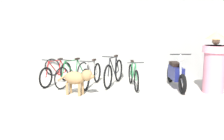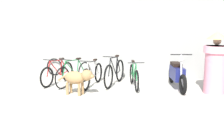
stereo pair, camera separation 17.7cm
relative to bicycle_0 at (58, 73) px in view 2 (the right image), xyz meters
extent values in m
plane|color=#B7B2A5|center=(1.20, -1.97, -0.33)|extent=(60.00, 60.00, 0.00)
cube|color=gray|center=(1.20, 1.49, 1.24)|extent=(9.12, 0.20, 3.14)
torus|color=black|center=(-0.13, -0.51, -0.02)|extent=(0.21, 0.61, 0.62)
torus|color=black|center=(0.13, 0.50, -0.02)|extent=(0.21, 0.61, 0.62)
cylinder|color=red|center=(-0.03, -0.12, 0.18)|extent=(0.16, 0.51, 0.51)
cylinder|color=red|center=(0.05, 0.18, 0.16)|extent=(0.06, 0.13, 0.47)
cylinder|color=red|center=(-0.02, -0.07, 0.41)|extent=(0.18, 0.59, 0.06)
cylinder|color=red|center=(0.08, 0.31, -0.04)|extent=(0.13, 0.39, 0.07)
cylinder|color=red|center=(0.09, 0.37, 0.19)|extent=(0.11, 0.31, 0.43)
cylinder|color=red|center=(-0.11, -0.43, 0.20)|extent=(0.07, 0.18, 0.46)
cube|color=black|center=(0.06, 0.23, 0.43)|extent=(0.11, 0.19, 0.05)
cylinder|color=black|center=(-0.09, -0.36, 0.47)|extent=(0.45, 0.14, 0.02)
torus|color=black|center=(0.36, -0.57, -0.01)|extent=(0.25, 0.62, 0.64)
torus|color=black|center=(0.73, 0.44, -0.01)|extent=(0.25, 0.62, 0.64)
cylinder|color=#1E7238|center=(0.50, -0.18, 0.20)|extent=(0.21, 0.51, 0.53)
cylinder|color=#1E7238|center=(0.61, 0.12, 0.18)|extent=(0.07, 0.14, 0.49)
cylinder|color=#1E7238|center=(0.52, -0.13, 0.44)|extent=(0.24, 0.59, 0.06)
cylinder|color=#1E7238|center=(0.66, 0.25, -0.03)|extent=(0.16, 0.39, 0.08)
cylinder|color=#1E7238|center=(0.68, 0.31, 0.21)|extent=(0.13, 0.31, 0.45)
cylinder|color=#1E7238|center=(0.39, -0.49, 0.22)|extent=(0.09, 0.19, 0.47)
cube|color=black|center=(0.63, 0.17, 0.45)|extent=(0.13, 0.19, 0.05)
cylinder|color=black|center=(0.42, -0.42, 0.49)|extent=(0.44, 0.18, 0.02)
torus|color=black|center=(1.06, -0.60, -0.02)|extent=(0.13, 0.62, 0.62)
torus|color=black|center=(1.19, 0.45, -0.02)|extent=(0.13, 0.62, 0.62)
cylinder|color=beige|center=(1.11, -0.19, 0.18)|extent=(0.09, 0.52, 0.52)
cylinder|color=beige|center=(1.15, 0.11, 0.17)|extent=(0.04, 0.13, 0.47)
cylinder|color=beige|center=(1.12, -0.14, 0.42)|extent=(0.10, 0.60, 0.06)
cylinder|color=beige|center=(1.16, 0.25, -0.04)|extent=(0.07, 0.40, 0.07)
cylinder|color=beige|center=(1.17, 0.30, 0.19)|extent=(0.06, 0.31, 0.43)
cylinder|color=beige|center=(1.07, -0.52, 0.21)|extent=(0.05, 0.19, 0.46)
cube|color=black|center=(1.15, 0.16, 0.43)|extent=(0.09, 0.19, 0.05)
cylinder|color=black|center=(1.08, -0.44, 0.47)|extent=(0.46, 0.08, 0.02)
torus|color=black|center=(1.66, -0.35, 0.03)|extent=(0.17, 0.71, 0.71)
torus|color=black|center=(1.84, 0.69, 0.03)|extent=(0.17, 0.71, 0.71)
cylinder|color=black|center=(1.73, 0.05, 0.26)|extent=(0.12, 0.52, 0.59)
cylinder|color=black|center=(1.78, 0.35, 0.24)|extent=(0.05, 0.14, 0.54)
cylinder|color=black|center=(1.74, 0.11, 0.52)|extent=(0.13, 0.60, 0.06)
cylinder|color=black|center=(1.81, 0.49, 0.00)|extent=(0.10, 0.40, 0.08)
cylinder|color=black|center=(1.82, 0.55, 0.26)|extent=(0.08, 0.31, 0.49)
cylinder|color=black|center=(1.68, -0.27, 0.28)|extent=(0.06, 0.19, 0.52)
cube|color=black|center=(1.79, 0.40, 0.53)|extent=(0.10, 0.19, 0.05)
cylinder|color=black|center=(1.69, -0.19, 0.58)|extent=(0.46, 0.10, 0.02)
torus|color=black|center=(2.48, -0.53, -0.03)|extent=(0.19, 0.60, 0.61)
torus|color=black|center=(2.24, 0.44, -0.03)|extent=(0.19, 0.60, 0.61)
cylinder|color=#1E7238|center=(2.39, -0.16, 0.17)|extent=(0.14, 0.49, 0.51)
cylinder|color=#1E7238|center=(2.32, 0.12, 0.16)|extent=(0.06, 0.13, 0.46)
cylinder|color=#1E7238|center=(2.38, -0.11, 0.40)|extent=(0.16, 0.57, 0.06)
cylinder|color=#1E7238|center=(2.29, 0.26, -0.05)|extent=(0.12, 0.38, 0.07)
cylinder|color=#1E7238|center=(2.28, 0.31, 0.18)|extent=(0.10, 0.30, 0.43)
cylinder|color=#1E7238|center=(2.46, -0.46, 0.20)|extent=(0.07, 0.18, 0.45)
cube|color=black|center=(2.31, 0.17, 0.42)|extent=(0.11, 0.19, 0.05)
cylinder|color=black|center=(2.44, -0.39, 0.46)|extent=(0.45, 0.13, 0.02)
torus|color=black|center=(3.70, -0.58, -0.06)|extent=(0.19, 0.55, 0.54)
torus|color=black|center=(3.48, 0.77, -0.06)|extent=(0.19, 0.55, 0.54)
cube|color=navy|center=(3.59, 0.10, 0.11)|extent=(0.41, 0.87, 0.37)
cube|color=black|center=(3.57, 0.24, 0.35)|extent=(0.32, 0.57, 0.10)
cylinder|color=silver|center=(3.66, -0.33, 0.40)|extent=(0.07, 0.16, 0.60)
cylinder|color=silver|center=(3.69, -0.48, 0.03)|extent=(0.08, 0.23, 0.20)
cylinder|color=black|center=(3.65, -0.28, 0.70)|extent=(0.58, 0.12, 0.03)
sphere|color=silver|center=(3.66, -0.31, 0.58)|extent=(0.16, 0.16, 0.14)
ellipsoid|color=#997247|center=(0.89, -1.07, 0.12)|extent=(0.63, 0.45, 0.34)
cylinder|color=#997247|center=(1.08, -1.02, -0.17)|extent=(0.09, 0.09, 0.33)
cylinder|color=#997247|center=(1.05, -1.20, -0.17)|extent=(0.09, 0.09, 0.33)
cylinder|color=#997247|center=(0.74, -0.94, -0.17)|extent=(0.09, 0.09, 0.33)
cylinder|color=#997247|center=(0.70, -1.12, -0.17)|extent=(0.09, 0.09, 0.33)
sphere|color=#997247|center=(1.25, -1.15, 0.22)|extent=(0.34, 0.34, 0.29)
ellipsoid|color=#997247|center=(1.37, -1.17, 0.20)|extent=(0.18, 0.15, 0.11)
cylinder|color=#997247|center=(0.51, -0.99, 0.09)|extent=(0.26, 0.11, 0.18)
cylinder|color=pink|center=(4.54, -0.30, 0.31)|extent=(0.68, 0.68, 1.28)
cylinder|color=#FFA0B2|center=(4.54, -0.30, 0.86)|extent=(0.80, 0.80, 0.18)
sphere|color=tan|center=(4.54, -0.30, 1.07)|extent=(0.25, 0.25, 0.20)
cone|color=tan|center=(4.54, -0.30, 1.22)|extent=(0.68, 0.68, 0.19)
torus|color=black|center=(-0.61, 1.25, -0.02)|extent=(0.62, 0.12, 0.62)
torus|color=black|center=(5.06, 1.24, -0.01)|extent=(0.63, 0.19, 0.64)
camera|label=1|loc=(2.83, -7.55, 1.55)|focal=42.00mm
camera|label=2|loc=(3.00, -7.52, 1.55)|focal=42.00mm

